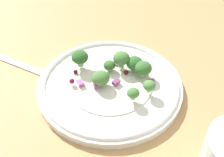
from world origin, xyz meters
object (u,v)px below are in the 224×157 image
broccoli_floret_2 (135,64)px  fork (26,67)px  plate (112,87)px  broccoli_floret_1 (133,93)px  broccoli_floret_0 (101,78)px

broccoli_floret_2 → fork: size_ratio=0.16×
plate → broccoli_floret_2: (4.37, -2.76, 2.10)cm
broccoli_floret_1 → broccoli_floret_2: broccoli_floret_2 is taller
broccoli_floret_2 → fork: (-3.07, 19.43, -2.72)cm
broccoli_floret_0 → broccoli_floret_1: size_ratio=1.48×
plate → fork: 16.74cm
broccoli_floret_0 → fork: bearing=82.2°
broccoli_floret_2 → broccoli_floret_0: bearing=138.9°
fork → broccoli_floret_1: bearing=-101.0°
plate → broccoli_floret_1: 5.47cm
broccoli_floret_0 → fork: (2.04, 14.98, -2.72)cm
plate → broccoli_floret_1: (-2.75, -4.14, 2.28)cm
plate → broccoli_floret_0: broccoli_floret_0 is taller
plate → broccoli_floret_2: size_ratio=8.34×
plate → fork: (1.31, 16.68, -0.61)cm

